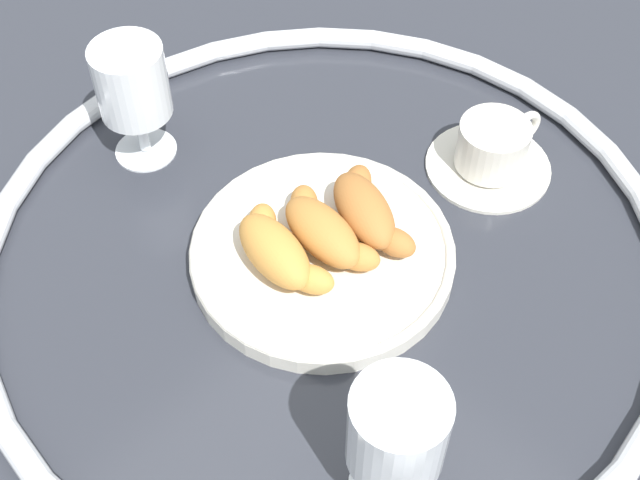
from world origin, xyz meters
TOP-DOWN VIEW (x-y plane):
  - ground_plane at (0.00, 0.00)m, footprint 2.20×2.20m
  - table_chrome_rim at (0.00, 0.00)m, footprint 0.70×0.70m
  - pastry_plate at (-0.00, -0.01)m, footprint 0.26×0.26m
  - croissant_large at (-0.02, -0.05)m, footprint 0.13×0.08m
  - croissant_small at (-0.00, -0.00)m, footprint 0.14×0.08m
  - croissant_extra at (0.01, 0.05)m, footprint 0.13×0.10m
  - coffee_cup_near at (0.04, 0.21)m, footprint 0.14×0.14m
  - juice_glass_left at (0.20, -0.14)m, footprint 0.08×0.08m
  - juice_glass_right at (-0.25, -0.03)m, footprint 0.08×0.08m

SIDE VIEW (x-z plane):
  - ground_plane at x=0.00m, z-range 0.00..0.00m
  - table_chrome_rim at x=0.00m, z-range 0.00..0.02m
  - pastry_plate at x=0.00m, z-range 0.00..0.02m
  - coffee_cup_near at x=0.04m, z-range 0.00..0.06m
  - croissant_large at x=-0.02m, z-range 0.02..0.06m
  - croissant_small at x=0.00m, z-range 0.02..0.06m
  - croissant_extra at x=0.01m, z-range 0.02..0.06m
  - juice_glass_right at x=-0.25m, z-range 0.02..0.16m
  - juice_glass_left at x=0.20m, z-range 0.03..0.17m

